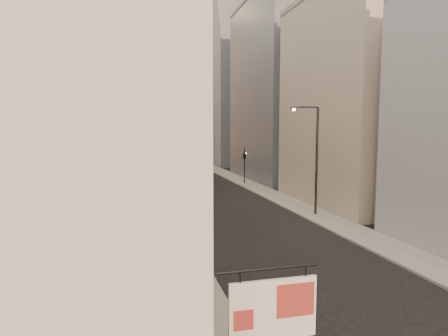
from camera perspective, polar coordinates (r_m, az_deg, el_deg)
sidewalk_left at (r=58.30m, az=-11.66°, el=-1.48°), size 3.00×140.00×0.15m
sidewalk_right at (r=60.24m, az=0.79°, el=-1.13°), size 3.00×140.00×0.15m
near_building_left at (r=12.07m, az=-24.26°, el=-0.64°), size 8.30×23.04×12.30m
left_bldg_beige at (r=28.99m, az=-20.48°, el=6.84°), size 8.00×12.00×16.00m
left_bldg_grey at (r=45.01m, az=-18.30°, el=8.93°), size 8.00×16.00×20.00m
left_bldg_tan at (r=62.90m, az=-17.06°, el=6.60°), size 8.00×18.00×17.00m
left_bldg_wingrid at (r=83.01m, az=-16.42°, el=8.76°), size 8.00×20.00×24.00m
right_bldg_beige at (r=38.97m, az=18.57°, el=9.47°), size 8.00×16.00×20.00m
right_bldg_wingrid at (r=57.06m, az=7.58°, el=11.44°), size 8.00×20.00×26.00m
highrise at (r=87.12m, az=4.42°, el=17.89°), size 21.00×23.00×51.20m
clock_tower at (r=95.70m, az=-9.49°, el=11.86°), size 14.00×14.00×44.90m
white_tower at (r=83.75m, az=-0.96°, el=13.50°), size 8.00×8.00×41.50m
streetlamp_mid at (r=32.38m, az=13.56°, el=2.07°), size 2.41×0.59×9.25m
traffic_light_left at (r=45.52m, az=-10.95°, el=0.89°), size 0.56×0.47×5.00m
traffic_light_right at (r=50.44m, az=3.13°, el=1.94°), size 0.81×0.81×5.00m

